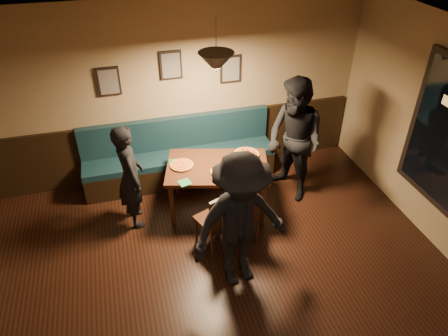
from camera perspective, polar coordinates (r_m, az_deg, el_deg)
The scene contains 22 objects.
ceiling at distance 2.74m, azimuth 3.32°, elevation 7.90°, with size 7.00×7.00×0.00m, color silver.
wall_back at distance 6.43m, azimuth -7.05°, elevation 10.15°, with size 6.00×6.00×0.00m, color #8C704F.
wainscot at distance 6.82m, azimuth -6.48°, elevation 3.15°, with size 5.88×0.06×1.00m, color black.
booth_bench at distance 6.60m, azimuth -6.07°, elevation 1.98°, with size 3.00×0.60×1.00m, color #0F232D, non-canonical shape.
picture_left at distance 6.24m, azimuth -15.52°, elevation 11.36°, with size 0.32×0.04×0.42m, color black.
picture_center at distance 6.23m, azimuth -7.30°, elevation 13.81°, with size 0.32×0.04×0.42m, color black.
picture_right at distance 6.46m, azimuth 0.90°, elevation 13.42°, with size 0.32×0.04×0.42m, color black.
pendant_lamp at distance 5.13m, azimuth -1.08°, elevation 14.25°, with size 0.44×0.44×0.25m, color black.
dining_table at distance 6.04m, azimuth -0.89°, elevation -2.66°, with size 1.41×0.91×0.76m, color black.
chair_near_left at distance 5.37m, azimuth -1.27°, elevation -6.90°, with size 0.42×0.42×0.94m, color black, non-canonical shape.
chair_near_right at distance 5.57m, azimuth 3.00°, elevation -5.41°, with size 0.40×0.40×0.91m, color black, non-canonical shape.
diner_left at distance 5.72m, azimuth -12.72°, elevation -1.19°, with size 0.56×0.37×1.54m, color black.
diner_right at distance 6.11m, azimuth 9.63°, elevation 3.70°, with size 0.92×0.71×1.89m, color black.
diner_front at distance 4.69m, azimuth 2.25°, elevation -7.49°, with size 1.15×0.66×1.78m, color black.
pizza_a at distance 5.83m, azimuth -5.79°, elevation 0.41°, with size 0.32×0.32×0.04m, color #CD6026.
pizza_b at distance 5.68m, azimuth -0.33°, elevation -0.44°, with size 0.31×0.31×0.04m, color #C57D25.
pizza_c at distance 6.03m, azimuth 3.06°, elevation 1.88°, with size 0.38×0.38×0.04m, color orange.
soda_glass at distance 5.66m, azimuth 5.76°, elevation -0.09°, with size 0.07×0.07×0.15m, color black.
tabasco_bottle at distance 5.92m, azimuth 4.37°, elevation 1.52°, with size 0.03×0.03×0.11m, color maroon.
napkin_a at distance 5.94m, azimuth -6.83°, elevation 0.84°, with size 0.14×0.14×0.01m, color #1A6522.
napkin_b at distance 5.52m, azimuth -5.41°, elevation -1.99°, with size 0.15×0.15×0.01m, color #1F763B.
cutlery_set at distance 5.53m, azimuth 0.06°, elevation -1.73°, with size 0.02×0.17×0.00m, color silver.
Camera 1 is at (-0.80, -2.32, 4.02)m, focal length 33.36 mm.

